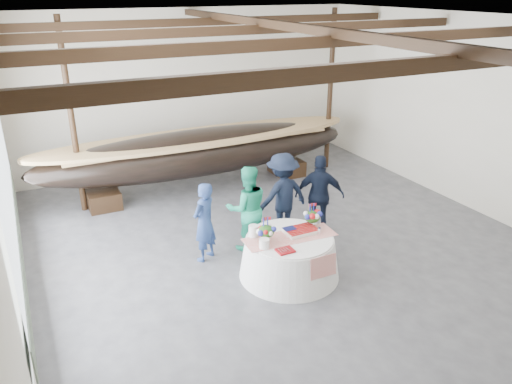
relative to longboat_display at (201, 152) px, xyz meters
name	(u,v)px	position (x,y,z in m)	size (l,w,h in m)	color
floor	(293,252)	(0.45, -4.04, -1.03)	(10.00, 12.00, 0.01)	#3D3D42
wall_back	(190,90)	(0.45, 1.96, 1.22)	(10.00, 0.02, 4.50)	silver
wall_left	(2,192)	(-4.55, -4.04, 1.22)	(0.02, 12.00, 4.50)	silver
wall_right	(485,118)	(5.45, -4.04, 1.22)	(0.02, 12.00, 4.50)	silver
ceiling	(300,20)	(0.45, -4.04, 3.47)	(10.00, 12.00, 0.01)	white
pavilion_structure	(279,46)	(0.45, -3.33, 2.97)	(9.80, 11.76, 4.50)	black
open_bay	(9,194)	(-4.49, -3.04, 0.79)	(0.03, 7.00, 3.20)	silver
longboat_display	(201,152)	(0.00, 0.00, 0.00)	(8.63, 1.73, 1.62)	black
banquet_table	(289,256)	(-0.06, -4.78, -0.63)	(1.87, 1.87, 0.80)	silver
tabletop_items	(288,228)	(-0.04, -4.68, -0.08)	(1.76, 0.95, 0.40)	red
guest_woman_blue	(204,222)	(-1.24, -3.51, -0.23)	(0.59, 0.39, 1.61)	navy
guest_woman_teal	(247,208)	(-0.30, -3.47, -0.13)	(0.87, 0.68, 1.80)	#1FA47B
guest_man_left	(282,196)	(0.61, -3.28, -0.10)	(1.20, 0.69, 1.86)	black
guest_man_right	(320,195)	(1.39, -3.54, -0.14)	(1.05, 0.44, 1.79)	black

